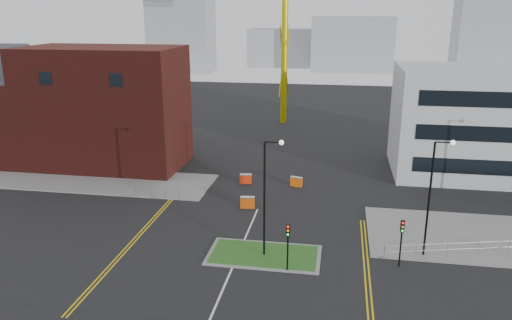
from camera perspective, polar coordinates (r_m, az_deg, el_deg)
The scene contains 24 objects.
ground at distance 32.46m, azimuth -4.98°, elevation -17.03°, with size 200.00×200.00×0.00m, color black.
pavement_left at distance 58.02m, azimuth -18.84°, elevation -2.16°, with size 28.00×8.00×0.12m, color slate.
island_kerb at distance 38.83m, azimuth 0.93°, elevation -10.80°, with size 8.60×4.60×0.08m, color slate.
grass_island at distance 38.82m, azimuth 0.93°, elevation -10.78°, with size 8.00×4.00×0.12m, color #26501A.
brick_building at distance 62.85m, azimuth -19.28°, elevation 5.63°, with size 24.20×10.07×14.24m.
office_block at distance 62.15m, azimuth 27.15°, elevation 3.80°, with size 25.00×12.20×12.00m.
streetlamp_island at distance 36.62m, azimuth 1.31°, elevation -3.36°, with size 1.46×0.36×9.18m.
streetlamp_right_near at distance 38.81m, azimuth 19.60°, elevation -3.19°, with size 1.46×0.36×9.18m.
traffic_light_island at distance 35.68m, azimuth 3.66°, elevation -8.92°, with size 0.28×0.33×3.65m.
traffic_light_right at distance 37.67m, azimuth 16.32°, elevation -8.17°, with size 0.28×0.33×3.65m.
railing_left at distance 50.66m, azimuth -12.01°, elevation -3.53°, with size 6.05×0.05×1.10m.
railing_right at distance 43.40m, azimuth 26.94°, elevation -8.57°, with size 19.05×5.05×1.10m.
centre_line at distance 34.08m, azimuth -4.11°, elevation -15.19°, with size 0.15×30.00×0.01m, color silver.
yellow_left_a at distance 43.40m, azimuth -13.31°, elevation -8.22°, with size 0.12×24.00×0.01m, color gold.
yellow_left_b at distance 43.29m, azimuth -12.94°, elevation -8.26°, with size 0.12×24.00×0.01m, color gold.
yellow_right_a at distance 36.82m, azimuth 12.35°, elevation -12.94°, with size 0.12×20.00×0.01m, color gold.
yellow_right_b at distance 36.84m, azimuth 12.83°, elevation -12.96°, with size 0.12×20.00×0.01m, color gold.
skyline_a at distance 153.60m, azimuth -8.50°, elevation 14.03°, with size 18.00×12.00×22.00m, color gray.
skyline_b at distance 156.36m, azimuth 10.94°, elevation 12.86°, with size 24.00×12.00×16.00m, color gray.
skyline_c at distance 155.73m, azimuth 24.47°, elevation 13.90°, with size 14.00×12.00×28.00m, color gray.
skyline_d at distance 167.13m, azimuth 4.53°, elevation 12.66°, with size 30.00×12.00×12.00m, color gray.
barrier_left at distance 53.84m, azimuth -1.17°, elevation -2.10°, with size 1.31×0.59×1.06m.
barrier_mid at distance 53.14m, azimuth 4.63°, elevation -2.43°, with size 1.30×0.74×1.04m.
barrier_right at distance 47.29m, azimuth -0.97°, elevation -4.81°, with size 1.39×0.61×1.13m.
Camera 1 is at (7.15, -26.01, 18.06)m, focal length 35.00 mm.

